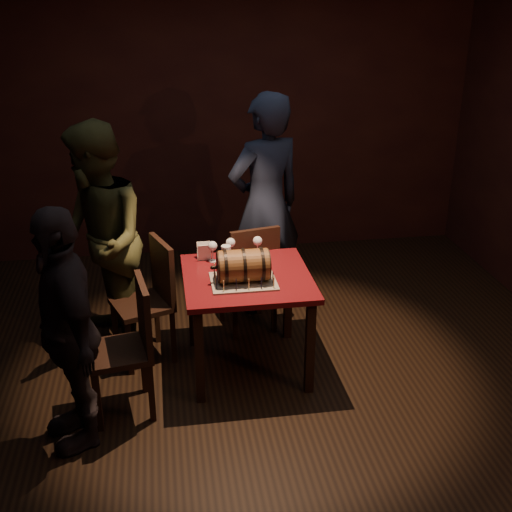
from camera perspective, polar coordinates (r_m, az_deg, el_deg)
The scene contains 16 objects.
room_shell at distance 4.16m, azimuth 0.98°, elevation 5.49°, with size 5.04×5.04×2.80m.
pub_table at distance 4.59m, azimuth -0.79°, elevation -3.00°, with size 0.90×0.90×0.75m.
cake_board at distance 4.44m, azimuth -1.13°, elevation -2.26°, with size 0.45×0.35×0.01m, color gray.
barrel_cake at distance 4.39m, azimuth -1.14°, elevation -0.86°, with size 0.41×0.24×0.24m.
birthday_candles at distance 4.42m, azimuth -1.13°, elevation -1.72°, with size 0.40×0.30×0.09m.
wine_glass_left at distance 4.73m, azimuth -3.89°, elevation 0.82°, with size 0.07×0.07×0.16m.
wine_glass_mid at distance 4.78m, azimuth -2.27°, elevation 1.11°, with size 0.07×0.07×0.16m.
wine_glass_right at distance 4.81m, azimuth 0.14°, elevation 1.27°, with size 0.07×0.07×0.16m.
pint_of_ale at distance 4.69m, azimuth -2.67°, elevation 0.03°, with size 0.07×0.07×0.15m.
menu_card at distance 4.78m, azimuth -4.64°, elevation 0.37°, with size 0.10×0.05×0.13m, color white, non-canonical shape.
chair_back at distance 5.13m, azimuth -0.48°, elevation -1.50°, with size 0.48×0.48×0.93m.
chair_left_rear at distance 4.85m, azimuth -9.29°, elevation -3.35°, with size 0.51×0.51×0.93m.
chair_left_front at distance 4.27m, azimuth -11.10°, elevation -7.40°, with size 0.46×0.46×0.93m.
person_back at distance 5.35m, azimuth 0.83°, elevation 4.46°, with size 0.69×0.45×1.89m, color #181E31.
person_left_rear at distance 4.88m, azimuth -13.83°, elevation 1.19°, with size 0.87×0.68×1.78m, color #35371B.
person_left_front at distance 3.98m, azimuth -16.46°, elevation -6.27°, with size 0.91×0.38×1.55m, color black.
Camera 1 is at (-0.68, -3.90, 2.67)m, focal length 45.00 mm.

